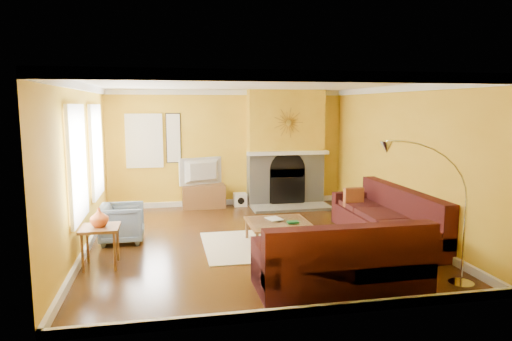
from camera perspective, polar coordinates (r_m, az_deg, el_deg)
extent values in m
cube|color=#502D10|center=(8.07, -0.57, -8.79)|extent=(5.50, 6.00, 0.02)
cube|color=white|center=(7.73, -0.59, 10.88)|extent=(5.50, 6.00, 0.02)
cube|color=gold|center=(10.74, -3.56, 2.83)|extent=(5.50, 0.02, 2.70)
cube|color=gold|center=(4.90, 5.97, -3.57)|extent=(5.50, 0.02, 2.70)
cube|color=gold|center=(7.77, -21.02, 0.27)|extent=(0.02, 6.00, 2.70)
cube|color=gold|center=(8.72, 17.54, 1.24)|extent=(0.02, 6.00, 2.70)
cube|color=white|center=(9.02, -19.44, 2.33)|extent=(0.06, 1.22, 1.72)
cube|color=white|center=(7.16, -21.56, 0.82)|extent=(0.06, 1.22, 1.72)
cube|color=white|center=(10.59, -13.80, 3.62)|extent=(0.82, 0.06, 1.22)
cube|color=white|center=(10.59, -10.28, 4.00)|extent=(0.34, 0.04, 1.14)
cube|color=white|center=(10.58, 4.04, 2.20)|extent=(1.92, 0.22, 0.08)
cube|color=gray|center=(10.48, 4.43, -4.62)|extent=(1.80, 0.70, 0.06)
cube|color=beige|center=(7.86, 2.39, -9.14)|extent=(2.40, 1.80, 0.02)
cube|color=brown|center=(10.58, -6.55, -3.22)|extent=(0.97, 0.44, 0.53)
imported|color=black|center=(10.48, -6.60, -0.11)|extent=(1.07, 0.51, 0.62)
cube|color=white|center=(10.73, -2.01, -3.66)|extent=(0.30, 0.30, 0.30)
imported|color=slate|center=(8.22, -16.38, -6.33)|extent=(0.73, 0.71, 0.66)
imported|color=#CE5922|center=(6.99, -19.00, -5.55)|extent=(0.27, 0.27, 0.28)
imported|color=white|center=(7.77, 1.56, -6.17)|extent=(0.29, 0.35, 0.03)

